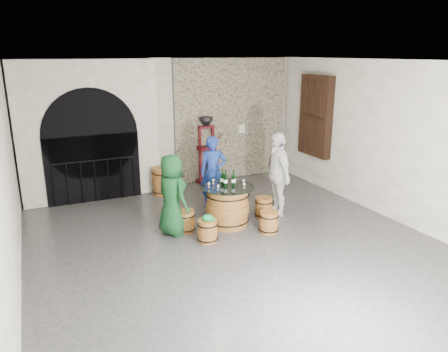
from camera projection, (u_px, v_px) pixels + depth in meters
name	position (u px, v px, depth m)	size (l,w,h in m)	color
ground	(236.00, 245.00, 7.61)	(8.00, 8.00, 0.00)	#323234
wall_back	(166.00, 124.00, 10.65)	(8.00, 8.00, 0.00)	silver
wall_front	(440.00, 260.00, 3.67)	(8.00, 8.00, 0.00)	silver
wall_left	(6.00, 185.00, 5.76)	(8.00, 8.00, 0.00)	silver
wall_right	(391.00, 141.00, 8.56)	(8.00, 8.00, 0.00)	silver
ceiling	(237.00, 61.00, 6.71)	(8.00, 8.00, 0.00)	beige
stone_facing_panel	(231.00, 120.00, 11.32)	(3.20, 0.12, 3.18)	#A0977F
arched_opening	(89.00, 132.00, 9.66)	(3.10, 0.60, 3.19)	silver
shuttered_window	(315.00, 116.00, 10.55)	(0.23, 1.10, 2.00)	black
barrel_table	(228.00, 206.00, 8.41)	(1.05, 1.05, 0.81)	brown
barrel_stool_left	(186.00, 221.00, 8.14)	(0.38, 0.38, 0.43)	brown
barrel_stool_far	(216.00, 201.00, 9.26)	(0.38, 0.38, 0.43)	brown
barrel_stool_right	(264.00, 207.00, 8.87)	(0.38, 0.38, 0.43)	brown
barrel_stool_near_right	(269.00, 222.00, 8.10)	(0.38, 0.38, 0.43)	brown
barrel_stool_near_left	(208.00, 231.00, 7.70)	(0.38, 0.38, 0.43)	brown
green_cap	(208.00, 218.00, 7.63)	(0.24, 0.20, 0.11)	#0D9849
person_green	(172.00, 195.00, 7.89)	(0.76, 0.49, 1.55)	#113E1C
person_blue	(213.00, 172.00, 9.30)	(0.58, 0.38, 1.60)	navy
person_white	(277.00, 174.00, 8.82)	(1.04, 0.43, 1.78)	silver
wine_bottle_left	(226.00, 180.00, 8.28)	(0.08, 0.08, 0.32)	black
wine_bottle_center	(233.00, 179.00, 8.30)	(0.08, 0.08, 0.32)	black
wine_bottle_right	(223.00, 178.00, 8.36)	(0.08, 0.08, 0.32)	black
tasting_glass_a	(218.00, 187.00, 8.07)	(0.05, 0.05, 0.10)	#C16225
tasting_glass_b	(244.00, 182.00, 8.42)	(0.05, 0.05, 0.10)	#C16225
tasting_glass_c	(213.00, 181.00, 8.44)	(0.05, 0.05, 0.10)	#C16225
tasting_glass_d	(235.00, 181.00, 8.48)	(0.05, 0.05, 0.10)	#C16225
tasting_glass_e	(244.00, 186.00, 8.18)	(0.05, 0.05, 0.10)	#C16225
tasting_glass_f	(209.00, 185.00, 8.23)	(0.05, 0.05, 0.10)	#C16225
side_barrel	(162.00, 181.00, 10.23)	(0.51, 0.51, 0.68)	brown
corking_press	(207.00, 145.00, 10.94)	(0.73, 0.42, 1.75)	#460B13
control_box	(241.00, 129.00, 11.42)	(0.18, 0.10, 0.22)	silver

